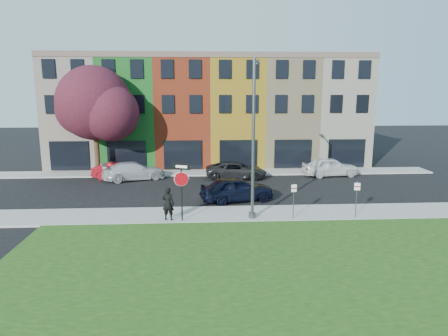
{
  "coord_description": "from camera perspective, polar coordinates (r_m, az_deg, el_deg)",
  "views": [
    {
      "loc": [
        -3.33,
        -19.43,
        7.29
      ],
      "look_at": [
        -1.99,
        4.0,
        2.64
      ],
      "focal_mm": 32.0,
      "sensor_mm": 36.0,
      "label": 1
    }
  ],
  "objects": [
    {
      "name": "parking_sign_a",
      "position": [
        22.7,
        9.93,
        -4.0
      ],
      "size": [
        0.32,
        0.12,
        2.03
      ],
      "rotation": [
        0.0,
        0.0,
        0.23
      ],
      "color": "#4D5053",
      "rests_on": "sidewalk_near"
    },
    {
      "name": "man",
      "position": [
        22.41,
        -7.99,
        -5.07
      ],
      "size": [
        0.91,
        0.79,
        1.87
      ],
      "primitive_type": "imported",
      "rotation": [
        0.0,
        0.0,
        2.88
      ],
      "color": "black",
      "rests_on": "sidewalk_near"
    },
    {
      "name": "parked_car_red",
      "position": [
        34.11,
        -15.0,
        -0.39
      ],
      "size": [
        2.5,
        4.4,
        1.32
      ],
      "primitive_type": "imported",
      "rotation": [
        0.0,
        0.0,
        1.43
      ],
      "color": "maroon",
      "rests_on": "ground"
    },
    {
      "name": "parked_car_silver",
      "position": [
        33.39,
        -12.77,
        -0.41
      ],
      "size": [
        5.29,
        6.37,
        1.47
      ],
      "primitive_type": "imported",
      "rotation": [
        0.0,
        0.0,
        1.92
      ],
      "color": "#BABABF",
      "rests_on": "ground"
    },
    {
      "name": "rowhouse_block",
      "position": [
        40.69,
        -2.12,
        7.95
      ],
      "size": [
        30.0,
        10.12,
        10.0
      ],
      "color": "beige",
      "rests_on": "ground"
    },
    {
      "name": "sidewalk_far",
      "position": [
        35.18,
        -2.67,
        -0.67
      ],
      "size": [
        40.0,
        2.4,
        0.12
      ],
      "primitive_type": "cube",
      "color": "gray",
      "rests_on": "ground"
    },
    {
      "name": "ground",
      "position": [
        21.01,
        6.13,
        -9.16
      ],
      "size": [
        120.0,
        120.0,
        0.0
      ],
      "primitive_type": "plane",
      "color": "black",
      "rests_on": "ground"
    },
    {
      "name": "sedan_near",
      "position": [
        26.37,
        1.86,
        -3.01
      ],
      "size": [
        4.09,
        5.68,
        1.64
      ],
      "primitive_type": "imported",
      "rotation": [
        0.0,
        0.0,
        1.8
      ],
      "color": "black",
      "rests_on": "ground"
    },
    {
      "name": "parking_sign_b",
      "position": [
        23.77,
        18.42,
        -3.66
      ],
      "size": [
        0.32,
        0.12,
        2.09
      ],
      "rotation": [
        0.0,
        0.0,
        -0.23
      ],
      "color": "#4D5053",
      "rests_on": "sidewalk_near"
    },
    {
      "name": "parked_car_white",
      "position": [
        35.15,
        14.92,
        0.18
      ],
      "size": [
        2.94,
        5.13,
        1.61
      ],
      "primitive_type": "imported",
      "rotation": [
        0.0,
        0.0,
        1.68
      ],
      "color": "silver",
      "rests_on": "ground"
    },
    {
      "name": "sidewalk_near",
      "position": [
        24.16,
        9.69,
        -6.38
      ],
      "size": [
        40.0,
        3.0,
        0.12
      ],
      "primitive_type": "cube",
      "color": "gray",
      "rests_on": "ground"
    },
    {
      "name": "stop_sign",
      "position": [
        21.89,
        -6.11,
        -1.74
      ],
      "size": [
        1.0,
        0.38,
        3.22
      ],
      "rotation": [
        0.0,
        0.0,
        -0.34
      ],
      "color": "black",
      "rests_on": "sidewalk_near"
    },
    {
      "name": "street_lamp",
      "position": [
        22.08,
        4.24,
        4.08
      ],
      "size": [
        0.83,
        2.55,
        8.82
      ],
      "rotation": [
        0.0,
        0.0,
        -0.22
      ],
      "color": "#4D5053",
      "rests_on": "sidewalk_near"
    },
    {
      "name": "parked_car_dark",
      "position": [
        33.06,
        1.75,
        -0.31
      ],
      "size": [
        3.02,
        5.34,
        1.39
      ],
      "primitive_type": "imported",
      "rotation": [
        0.0,
        0.0,
        1.5
      ],
      "color": "black",
      "rests_on": "ground"
    },
    {
      "name": "tree_purple",
      "position": [
        35.21,
        -17.86,
        8.58
      ],
      "size": [
        7.38,
        6.46,
        9.12
      ],
      "color": "black",
      "rests_on": "sidewalk_far"
    }
  ]
}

